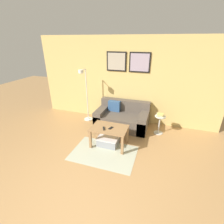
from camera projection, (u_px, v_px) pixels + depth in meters
name	position (u px, v px, depth m)	size (l,w,h in m)	color
ground_plane	(71.00, 207.00, 2.57)	(16.00, 16.00, 0.00)	tan
wall_back	(125.00, 81.00, 4.91)	(5.60, 0.09, 2.55)	#D6B76B
area_rug	(104.00, 153.00, 3.79)	(1.48, 0.99, 0.01)	#B2B79E
couch	(122.00, 118.00, 4.90)	(1.52, 0.90, 0.73)	brown
coffee_table	(109.00, 131.00, 3.93)	(0.87, 0.58, 0.49)	#997047
storage_bin	(109.00, 140.00, 4.08)	(0.51, 0.46, 0.22)	gray
floor_lamp	(85.00, 95.00, 4.94)	(0.28, 0.48, 1.66)	white
side_table	(159.00, 123.00, 4.47)	(0.29, 0.29, 0.53)	silver
book_stack	(160.00, 115.00, 4.38)	(0.19, 0.20, 0.07)	#D8C666
remote_control	(104.00, 128.00, 3.83)	(0.04, 0.15, 0.02)	black
cell_phone	(111.00, 128.00, 3.87)	(0.07, 0.14, 0.01)	black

